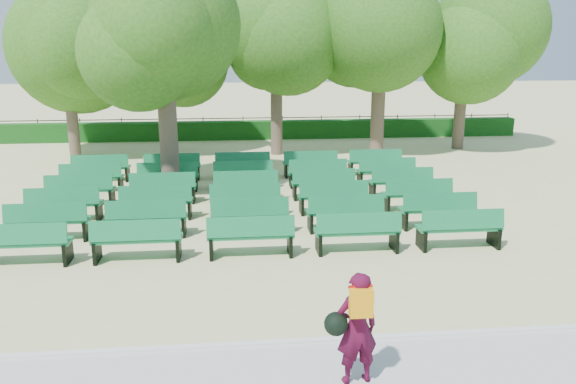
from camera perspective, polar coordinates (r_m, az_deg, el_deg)
The scene contains 8 objects.
ground at distance 14.80m, azimuth 0.74°, elevation -3.13°, with size 120.00×120.00×0.00m, color #CAC486.
curb at distance 9.08m, azimuth 5.41°, elevation -14.80°, with size 30.00×0.12×0.10m, color silver.
hedge at distance 28.34m, azimuth -2.52°, elevation 6.33°, with size 26.00×0.70×0.90m, color #144C15.
fence at distance 28.80m, azimuth -2.55°, elevation 5.56°, with size 26.00×0.10×1.02m, color black, non-canonical shape.
tree_line at distance 24.47m, azimuth -1.94°, elevation 3.96°, with size 21.80×6.80×7.04m, color #32661B, non-canonical shape.
bench_array at distance 16.18m, azimuth -4.33°, elevation -1.25°, with size 1.94×0.73×1.20m.
tree_among at distance 17.07m, azimuth -12.47°, elevation 13.55°, with size 4.48×4.48×6.34m.
person at distance 7.72m, azimuth 6.87°, elevation -13.45°, with size 0.77×0.49×1.59m.
Camera 1 is at (-1.63, -14.00, 4.49)m, focal length 35.00 mm.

